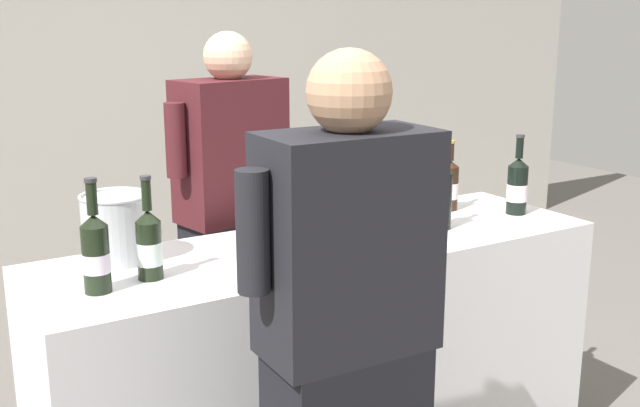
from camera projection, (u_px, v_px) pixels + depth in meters
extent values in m
cube|color=beige|center=(111.00, 75.00, 4.80)|extent=(8.00, 0.10, 2.80)
cube|color=white|center=(326.00, 365.00, 2.86)|extent=(2.10, 0.64, 0.96)
cylinder|color=black|center=(96.00, 259.00, 2.23)|extent=(0.08, 0.08, 0.20)
cone|color=black|center=(93.00, 220.00, 2.20)|extent=(0.08, 0.08, 0.03)
cylinder|color=black|center=(92.00, 198.00, 2.19)|extent=(0.03, 0.03, 0.10)
cylinder|color=#333338|center=(90.00, 180.00, 2.17)|extent=(0.04, 0.04, 0.01)
cylinder|color=silver|center=(96.00, 263.00, 2.23)|extent=(0.08, 0.08, 0.06)
cylinder|color=black|center=(449.00, 188.00, 3.19)|extent=(0.07, 0.07, 0.18)
cone|color=black|center=(450.00, 164.00, 3.17)|extent=(0.07, 0.07, 0.03)
cylinder|color=black|center=(451.00, 152.00, 3.15)|extent=(0.03, 0.03, 0.07)
cylinder|color=#B79333|center=(451.00, 142.00, 3.14)|extent=(0.03, 0.03, 0.01)
cylinder|color=white|center=(449.00, 190.00, 3.19)|extent=(0.08, 0.08, 0.07)
cylinder|color=black|center=(397.00, 202.00, 2.93)|extent=(0.08, 0.08, 0.20)
cone|color=black|center=(398.00, 173.00, 2.90)|extent=(0.08, 0.08, 0.03)
cylinder|color=black|center=(398.00, 158.00, 2.89)|extent=(0.03, 0.03, 0.08)
cylinder|color=black|center=(399.00, 146.00, 2.88)|extent=(0.04, 0.04, 0.01)
cylinder|color=silver|center=(397.00, 205.00, 2.93)|extent=(0.08, 0.08, 0.06)
cylinder|color=black|center=(149.00, 250.00, 2.35)|extent=(0.08, 0.08, 0.18)
cone|color=black|center=(147.00, 216.00, 2.32)|extent=(0.08, 0.08, 0.04)
cylinder|color=black|center=(146.00, 195.00, 2.31)|extent=(0.03, 0.03, 0.10)
cylinder|color=#333338|center=(145.00, 178.00, 2.29)|extent=(0.03, 0.03, 0.01)
cylinder|color=silver|center=(150.00, 253.00, 2.35)|extent=(0.08, 0.08, 0.07)
cylinder|color=black|center=(342.00, 224.00, 2.58)|extent=(0.08, 0.08, 0.22)
cone|color=black|center=(342.00, 189.00, 2.55)|extent=(0.08, 0.08, 0.03)
cylinder|color=black|center=(342.00, 171.00, 2.53)|extent=(0.03, 0.03, 0.09)
cylinder|color=black|center=(343.00, 155.00, 2.52)|extent=(0.03, 0.03, 0.01)
cylinder|color=silver|center=(342.00, 227.00, 2.58)|extent=(0.08, 0.08, 0.08)
cylinder|color=black|center=(352.00, 204.00, 2.91)|extent=(0.07, 0.07, 0.19)
cone|color=black|center=(353.00, 176.00, 2.89)|extent=(0.07, 0.07, 0.03)
cylinder|color=black|center=(353.00, 160.00, 2.87)|extent=(0.03, 0.03, 0.09)
cylinder|color=#B79333|center=(353.00, 146.00, 2.86)|extent=(0.03, 0.03, 0.01)
cylinder|color=silver|center=(352.00, 206.00, 2.92)|extent=(0.07, 0.07, 0.07)
cylinder|color=black|center=(441.00, 201.00, 2.90)|extent=(0.08, 0.08, 0.22)
cone|color=black|center=(443.00, 169.00, 2.87)|extent=(0.08, 0.08, 0.04)
cylinder|color=black|center=(443.00, 153.00, 2.86)|extent=(0.03, 0.03, 0.08)
cylinder|color=#333338|center=(444.00, 141.00, 2.85)|extent=(0.03, 0.03, 0.01)
cylinder|color=black|center=(517.00, 190.00, 3.13)|extent=(0.08, 0.08, 0.20)
cone|color=black|center=(519.00, 162.00, 3.10)|extent=(0.08, 0.08, 0.03)
cylinder|color=black|center=(520.00, 148.00, 3.08)|extent=(0.03, 0.03, 0.09)
cylinder|color=#333338|center=(520.00, 136.00, 3.07)|extent=(0.03, 0.03, 0.01)
cylinder|color=white|center=(517.00, 192.00, 3.13)|extent=(0.08, 0.08, 0.07)
cylinder|color=silver|center=(387.00, 243.00, 2.73)|extent=(0.08, 0.08, 0.00)
cylinder|color=silver|center=(387.00, 230.00, 2.72)|extent=(0.01, 0.01, 0.09)
ellipsoid|color=silver|center=(388.00, 204.00, 2.70)|extent=(0.07, 0.07, 0.10)
ellipsoid|color=maroon|center=(388.00, 209.00, 2.70)|extent=(0.06, 0.06, 0.04)
cylinder|color=silver|center=(116.00, 229.00, 2.52)|extent=(0.22, 0.22, 0.22)
torus|color=silver|center=(114.00, 196.00, 2.49)|extent=(0.23, 0.23, 0.01)
cube|color=black|center=(235.00, 323.00, 3.28)|extent=(0.43, 0.31, 0.94)
cube|color=#47191E|center=(231.00, 150.00, 3.10)|extent=(0.47, 0.32, 0.58)
sphere|color=#D8AD8C|center=(228.00, 56.00, 3.01)|extent=(0.20, 0.20, 0.20)
cylinder|color=#47191E|center=(279.00, 127.00, 3.25)|extent=(0.08, 0.08, 0.29)
cylinder|color=#47191E|center=(176.00, 140.00, 2.92)|extent=(0.08, 0.08, 0.29)
cube|color=black|center=(348.00, 244.00, 1.91)|extent=(0.45, 0.25, 0.57)
sphere|color=tan|center=(349.00, 92.00, 1.82)|extent=(0.21, 0.21, 0.21)
cylinder|color=black|center=(253.00, 232.00, 1.77)|extent=(0.08, 0.08, 0.30)
cylinder|color=black|center=(431.00, 205.00, 2.02)|extent=(0.08, 0.08, 0.30)
cylinder|color=brown|center=(371.00, 302.00, 4.42)|extent=(0.37, 0.37, 0.28)
sphere|color=#23562D|center=(372.00, 151.00, 4.23)|extent=(0.37, 0.37, 0.37)
sphere|color=#23562D|center=(371.00, 181.00, 4.27)|extent=(0.29, 0.29, 0.29)
sphere|color=#23562D|center=(367.00, 196.00, 4.17)|extent=(0.40, 0.40, 0.40)
sphere|color=#23562D|center=(363.00, 225.00, 4.20)|extent=(0.46, 0.46, 0.46)
cylinder|color=#4C3823|center=(372.00, 229.00, 4.31)|extent=(0.05, 0.05, 0.60)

